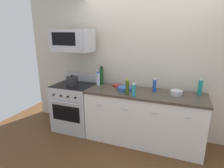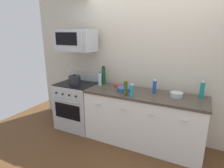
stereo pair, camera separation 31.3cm
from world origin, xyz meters
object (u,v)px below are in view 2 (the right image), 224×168
microwave (76,40)px  stockpot (75,80)px  range_oven (78,105)px  bowl_blue_mixing (124,89)px  bottle_dish_soap (132,91)px  bottle_wine_green (104,76)px  bottle_sparkling_teal (202,90)px  bottle_water_clear (100,79)px  bowl_steel_prep (177,95)px  bottle_soda_blue (155,87)px  bottle_olive_oil (126,88)px  bowl_red_small (118,86)px

microwave → stockpot: size_ratio=3.26×
range_oven → bowl_blue_mixing: range_oven is taller
microwave → bottle_dish_soap: size_ratio=3.57×
microwave → bottle_wine_green: (0.50, 0.17, -0.66)m
bottle_sparkling_teal → bottle_wine_green: (-1.73, 0.03, 0.04)m
microwave → bottle_water_clear: bearing=7.6°
bowl_steel_prep → bottle_soda_blue: bearing=175.0°
bottle_water_clear → bowl_steel_prep: bearing=-1.9°
bottle_olive_oil → bottle_dish_soap: bearing=-11.0°
bowl_red_small → bottle_sparkling_teal: bearing=0.9°
bowl_steel_prep → microwave: bearing=-179.5°
bottle_sparkling_teal → bottle_olive_oil: bearing=-160.1°
bottle_dish_soap → bowl_steel_prep: bottle_dish_soap is taller
bowl_red_small → bottle_water_clear: bearing=-172.1°
bowl_blue_mixing → bowl_red_small: 0.28m
range_oven → stockpot: 0.54m
bowl_blue_mixing → stockpot: stockpot is taller
bowl_blue_mixing → bowl_red_small: (-0.21, 0.18, -0.02)m
bottle_olive_oil → bottle_wine_green: bearing=146.3°
bowl_steel_prep → stockpot: stockpot is taller
bottle_wine_green → bowl_blue_mixing: 0.60m
bottle_olive_oil → bottle_soda_blue: bottle_olive_oil is taller
bottle_olive_oil → bottle_wine_green: size_ratio=0.73×
bowl_red_small → bottle_dish_soap: bearing=-42.7°
microwave → bowl_steel_prep: 2.04m
bottle_wine_green → bottle_dish_soap: 0.88m
bottle_olive_oil → bowl_blue_mixing: 0.23m
microwave → stockpot: microwave is taller
bottle_soda_blue → bowl_red_small: bearing=174.7°
range_oven → bottle_water_clear: (0.47, 0.11, 0.58)m
range_oven → bowl_blue_mixing: size_ratio=4.51×
bottle_dish_soap → bowl_red_small: size_ratio=1.62×
bowl_steel_prep → bottle_dish_soap: bearing=-154.7°
bottle_water_clear → bottle_sparkling_teal: bottle_sparkling_teal is taller
microwave → bowl_steel_prep: bearing=0.5°
bottle_dish_soap → bottle_soda_blue: size_ratio=0.90×
bottle_sparkling_teal → bowl_red_small: 1.41m
bottle_dish_soap → range_oven: bearing=169.2°
bottle_water_clear → bottle_dish_soap: (0.78, -0.35, -0.03)m
microwave → bottle_olive_oil: microwave is taller
bottle_olive_oil → bowl_blue_mixing: (-0.10, 0.19, -0.08)m
microwave → bottle_water_clear: size_ratio=2.84×
bottle_water_clear → bottle_soda_blue: bearing=-0.9°
range_oven → bottle_olive_oil: (1.13, -0.22, 0.57)m
bottle_sparkling_teal → bowl_steel_prep: (-0.35, -0.12, -0.09)m
bottle_wine_green → microwave: bearing=-161.6°
microwave → bowl_steel_prep: size_ratio=3.84×
bottle_water_clear → range_oven: bearing=-167.1°
range_oven → bottle_wine_green: (0.50, 0.21, 0.62)m
bottle_sparkling_teal → bottle_water_clear: bearing=-177.7°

